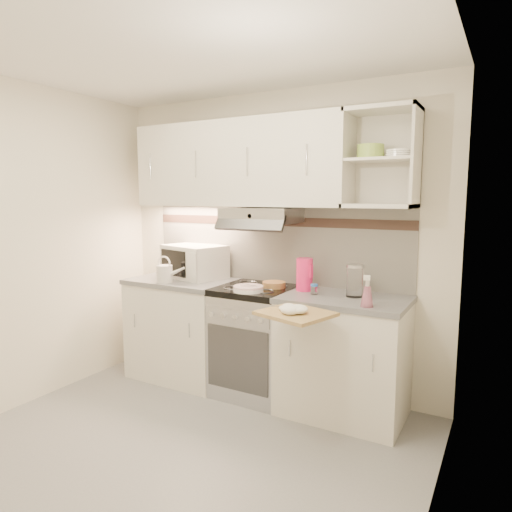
{
  "coord_description": "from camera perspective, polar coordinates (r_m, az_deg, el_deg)",
  "views": [
    {
      "loc": [
        1.78,
        -2.08,
        1.63
      ],
      "look_at": [
        0.09,
        0.95,
        1.18
      ],
      "focal_mm": 32.0,
      "sensor_mm": 36.0,
      "label": 1
    }
  ],
  "objects": [
    {
      "name": "ground",
      "position": [
        3.19,
        -10.64,
        -23.48
      ],
      "size": [
        3.0,
        3.0,
        0.0
      ],
      "primitive_type": "plane",
      "color": "gray",
      "rests_on": "ground"
    },
    {
      "name": "dish_towel",
      "position": [
        3.01,
        4.31,
        -6.33
      ],
      "size": [
        0.29,
        0.27,
        0.06
      ],
      "primitive_type": null,
      "rotation": [
        0.0,
        0.0,
        -0.35
      ],
      "color": "silver",
      "rests_on": "cutting_board"
    },
    {
      "name": "worktop_left",
      "position": [
        4.13,
        -9.16,
        -3.12
      ],
      "size": [
        0.92,
        0.62,
        0.04
      ],
      "primitive_type": "cube",
      "color": "slate",
      "rests_on": "base_cabinet_left"
    },
    {
      "name": "pink_pitcher",
      "position": [
        3.57,
        6.09,
        -2.3
      ],
      "size": [
        0.14,
        0.13,
        0.26
      ],
      "rotation": [
        0.0,
        0.0,
        -0.26
      ],
      "color": "#F51E62",
      "rests_on": "worktop_right"
    },
    {
      "name": "glass_jar",
      "position": [
        3.42,
        12.22,
        -3.0
      ],
      "size": [
        0.13,
        0.13,
        0.24
      ],
      "rotation": [
        0.0,
        0.0,
        -0.38
      ],
      "color": "silver",
      "rests_on": "worktop_right"
    },
    {
      "name": "spice_jar",
      "position": [
        3.46,
        7.29,
        -4.13
      ],
      "size": [
        0.05,
        0.05,
        0.08
      ],
      "rotation": [
        0.0,
        0.0,
        -0.4
      ],
      "color": "white",
      "rests_on": "worktop_right"
    },
    {
      "name": "plate_stack",
      "position": [
        3.54,
        -0.97,
        -4.1
      ],
      "size": [
        0.23,
        0.23,
        0.05
      ],
      "rotation": [
        0.0,
        0.0,
        -0.02
      ],
      "color": "white",
      "rests_on": "electric_range"
    },
    {
      "name": "electric_range",
      "position": [
        3.83,
        -0.03,
        -10.5
      ],
      "size": [
        0.6,
        0.6,
        0.9
      ],
      "color": "#B7B7BC",
      "rests_on": "ground"
    },
    {
      "name": "worktop_right",
      "position": [
        3.42,
        11.03,
        -5.36
      ],
      "size": [
        0.92,
        0.62,
        0.04
      ],
      "primitive_type": "cube",
      "color": "slate",
      "rests_on": "base_cabinet_right"
    },
    {
      "name": "microwave",
      "position": [
        4.17,
        -7.7,
        -0.67
      ],
      "size": [
        0.6,
        0.5,
        0.3
      ],
      "rotation": [
        0.0,
        0.0,
        -0.24
      ],
      "color": "silver",
      "rests_on": "worktop_left"
    },
    {
      "name": "spray_bottle",
      "position": [
        3.13,
        13.73,
        -4.61
      ],
      "size": [
        0.09,
        0.09,
        0.23
      ],
      "rotation": [
        0.0,
        0.0,
        0.26
      ],
      "color": "pink",
      "rests_on": "worktop_right"
    },
    {
      "name": "bread_loaf",
      "position": [
        3.7,
        2.26,
        -3.6
      ],
      "size": [
        0.19,
        0.19,
        0.05
      ],
      "primitive_type": "cylinder",
      "color": "#AF7D3F",
      "rests_on": "electric_range"
    },
    {
      "name": "watering_can",
      "position": [
        3.97,
        -11.27,
        -2.1
      ],
      "size": [
        0.27,
        0.14,
        0.23
      ],
      "rotation": [
        0.0,
        0.0,
        0.19
      ],
      "color": "silver",
      "rests_on": "worktop_left"
    },
    {
      "name": "room_shell",
      "position": [
        3.02,
        -6.87,
        7.31
      ],
      "size": [
        3.04,
        2.84,
        2.52
      ],
      "color": "silver",
      "rests_on": "ground"
    },
    {
      "name": "cutting_board",
      "position": [
        3.01,
        4.98,
        -7.2
      ],
      "size": [
        0.52,
        0.49,
        0.02
      ],
      "primitive_type": "cube",
      "rotation": [
        0.0,
        0.0,
        -0.29
      ],
      "color": "tan",
      "rests_on": "base_cabinet_right"
    },
    {
      "name": "base_cabinet_left",
      "position": [
        4.24,
        -9.03,
        -9.11
      ],
      "size": [
        0.9,
        0.6,
        0.86
      ],
      "primitive_type": "cube",
      "color": "silver",
      "rests_on": "ground"
    },
    {
      "name": "base_cabinet_right",
      "position": [
        3.55,
        10.84,
        -12.46
      ],
      "size": [
        0.9,
        0.6,
        0.86
      ],
      "primitive_type": "cube",
      "color": "silver",
      "rests_on": "ground"
    }
  ]
}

